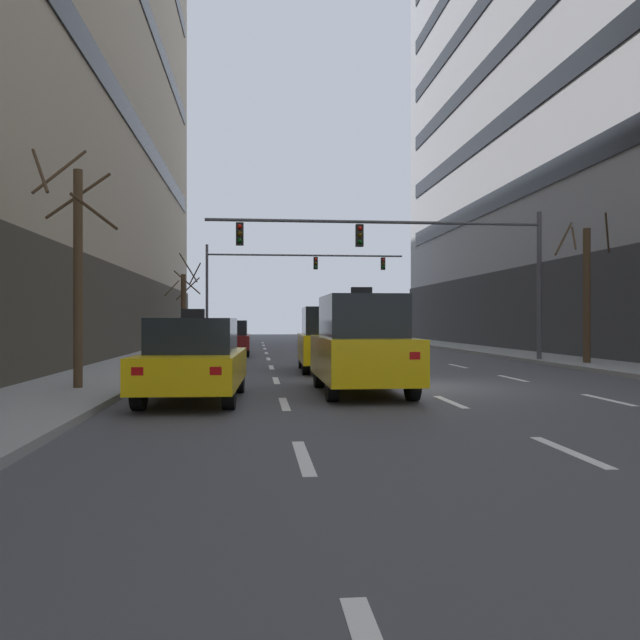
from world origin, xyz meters
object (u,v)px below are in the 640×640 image
(taxi_driving_3, at_px, (328,339))
(traffic_signal_0, at_px, (416,249))
(car_driving_4, at_px, (230,338))
(taxi_driving_0, at_px, (361,345))
(taxi_driving_2, at_px, (194,360))
(street_tree_2, at_px, (586,291))
(street_tree_3, at_px, (76,265))
(taxi_driving_1, at_px, (356,330))
(traffic_signal_1, at_px, (279,272))
(street_tree_1, at_px, (184,307))

(taxi_driving_3, bearing_deg, traffic_signal_0, 42.79)
(car_driving_4, bearing_deg, taxi_driving_0, -77.47)
(taxi_driving_0, distance_m, taxi_driving_2, 3.77)
(street_tree_2, bearing_deg, street_tree_3, -155.68)
(car_driving_4, bearing_deg, taxi_driving_1, 35.98)
(traffic_signal_1, distance_m, street_tree_3, 29.45)
(taxi_driving_0, height_order, traffic_signal_0, traffic_signal_0)
(taxi_driving_0, height_order, car_driving_4, taxi_driving_0)
(street_tree_3, bearing_deg, taxi_driving_0, -5.39)
(taxi_driving_3, distance_m, street_tree_3, 8.79)
(taxi_driving_2, xyz_separation_m, street_tree_1, (-2.69, 23.27, 1.54))
(car_driving_4, bearing_deg, street_tree_3, -100.50)
(taxi_driving_3, relative_size, street_tree_2, 0.83)
(street_tree_1, distance_m, street_tree_2, 21.40)
(traffic_signal_1, distance_m, street_tree_2, 24.06)
(taxi_driving_2, distance_m, street_tree_1, 23.48)
(taxi_driving_0, distance_m, street_tree_3, 6.64)
(taxi_driving_2, relative_size, traffic_signal_0, 0.35)
(taxi_driving_3, distance_m, car_driving_4, 10.11)
(taxi_driving_1, xyz_separation_m, street_tree_2, (6.28, -13.00, 1.58))
(taxi_driving_1, bearing_deg, street_tree_2, -64.23)
(taxi_driving_0, distance_m, car_driving_4, 16.29)
(car_driving_4, height_order, street_tree_3, street_tree_3)
(car_driving_4, xyz_separation_m, traffic_signal_0, (7.25, -6.00, 3.56))
(taxi_driving_1, height_order, street_tree_3, street_tree_3)
(taxi_driving_3, height_order, car_driving_4, taxi_driving_3)
(taxi_driving_1, height_order, traffic_signal_1, traffic_signal_1)
(street_tree_2, bearing_deg, taxi_driving_0, -140.56)
(taxi_driving_1, xyz_separation_m, taxi_driving_2, (-6.73, -21.73, -0.27))
(traffic_signal_0, bearing_deg, traffic_signal_1, 102.86)
(taxi_driving_2, distance_m, traffic_signal_0, 13.61)
(taxi_driving_2, height_order, street_tree_3, street_tree_3)
(taxi_driving_2, relative_size, car_driving_4, 1.05)
(car_driving_4, bearing_deg, taxi_driving_3, -69.80)
(taxi_driving_2, bearing_deg, street_tree_3, 149.66)
(car_driving_4, xyz_separation_m, street_tree_3, (-2.84, -15.30, 2.08))
(taxi_driving_1, relative_size, car_driving_4, 1.06)
(taxi_driving_2, relative_size, traffic_signal_1, 0.34)
(street_tree_1, bearing_deg, traffic_signal_1, 52.20)
(taxi_driving_3, distance_m, street_tree_2, 9.66)
(taxi_driving_1, relative_size, taxi_driving_2, 1.01)
(taxi_driving_0, distance_m, taxi_driving_3, 6.42)
(traffic_signal_1, bearing_deg, traffic_signal_0, -77.14)
(taxi_driving_1, distance_m, street_tree_1, 9.62)
(taxi_driving_1, distance_m, street_tree_3, 22.31)
(taxi_driving_0, bearing_deg, car_driving_4, 102.53)
(traffic_signal_1, bearing_deg, street_tree_2, -65.00)
(taxi_driving_1, bearing_deg, street_tree_1, 170.69)
(car_driving_4, distance_m, street_tree_1, 7.12)
(taxi_driving_1, height_order, taxi_driving_3, taxi_driving_1)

